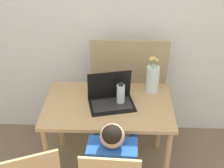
% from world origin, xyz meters
% --- Properties ---
extents(wall_back, '(6.40, 0.05, 2.50)m').
position_xyz_m(wall_back, '(0.00, 2.23, 1.25)').
color(wall_back, white).
rests_on(wall_back, ground_plane).
extents(dining_table, '(1.08, 0.69, 0.74)m').
position_xyz_m(dining_table, '(-0.03, 1.59, 0.63)').
color(dining_table, tan).
rests_on(dining_table, ground_plane).
extents(person_seated, '(0.35, 0.44, 1.02)m').
position_xyz_m(person_seated, '(0.03, 1.02, 0.62)').
color(person_seated, '#1E4C9E').
rests_on(person_seated, ground_plane).
extents(laptop, '(0.42, 0.34, 0.27)m').
position_xyz_m(laptop, '(-0.01, 1.62, 0.80)').
color(laptop, black).
rests_on(laptop, dining_table).
extents(flower_vase, '(0.12, 0.12, 0.35)m').
position_xyz_m(flower_vase, '(0.35, 1.81, 0.86)').
color(flower_vase, silver).
rests_on(flower_vase, dining_table).
extents(water_bottle, '(0.07, 0.07, 0.19)m').
position_xyz_m(water_bottle, '(0.07, 1.61, 0.83)').
color(water_bottle, silver).
rests_on(water_bottle, dining_table).
extents(cardboard_panel, '(0.73, 0.18, 1.14)m').
position_xyz_m(cardboard_panel, '(0.15, 2.08, 0.57)').
color(cardboard_panel, tan).
rests_on(cardboard_panel, ground_plane).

